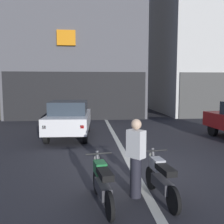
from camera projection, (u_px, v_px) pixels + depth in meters
ground_plane at (132, 168)px, 7.22m from camera, size 120.00×120.00×0.00m
lane_centre_line at (112, 130)px, 13.16m from camera, size 0.20×18.00×0.01m
building_mid_block at (77, 3)px, 20.79m from camera, size 9.68×10.04×18.02m
building_far_right at (218, 34)px, 22.24m from camera, size 10.80×9.93×13.57m
car_white_crossing_near at (69, 118)px, 11.40m from camera, size 1.96×4.18×1.64m
motorcycle_green_row_leftmost at (102, 183)px, 4.97m from camera, size 0.55×1.66×0.98m
motorcycle_silver_row_left_mid at (161, 178)px, 5.20m from camera, size 0.55×1.67×0.98m
person_by_motorcycles at (136, 158)px, 5.29m from camera, size 0.40×0.42×1.67m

